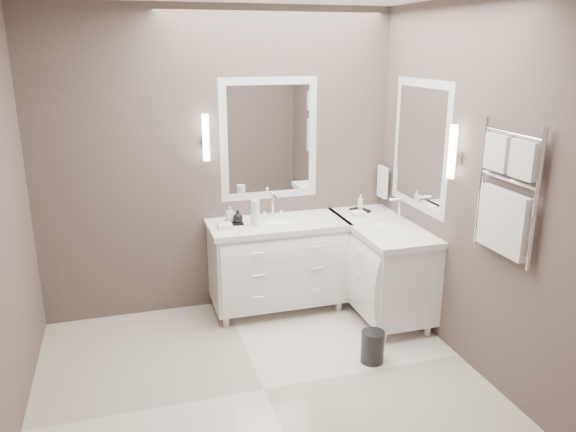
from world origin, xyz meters
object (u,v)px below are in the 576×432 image
object	(u,v)px
vanity_back	(278,260)
vanity_right	(381,262)
towel_ladder	(506,199)
waste_bin	(372,347)

from	to	relation	value
vanity_back	vanity_right	world-z (taller)	same
towel_ladder	waste_bin	size ratio (longest dim) A/B	3.56
vanity_right	waste_bin	xyz separation A→B (m)	(-0.43, -0.78, -0.36)
waste_bin	towel_ladder	bearing A→B (deg)	-38.71
towel_ladder	waste_bin	world-z (taller)	towel_ladder
vanity_right	towel_ladder	bearing A→B (deg)	-80.16
vanity_back	towel_ladder	bearing A→B (deg)	-55.90
vanity_back	waste_bin	size ratio (longest dim) A/B	4.90
vanity_back	vanity_right	xyz separation A→B (m)	(0.88, -0.33, 0.00)
waste_bin	vanity_back	bearing A→B (deg)	112.18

